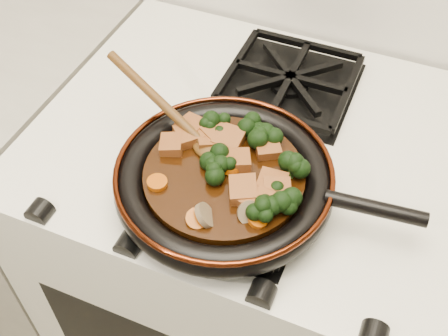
% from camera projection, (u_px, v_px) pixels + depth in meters
% --- Properties ---
extents(stove, '(0.76, 0.60, 0.90)m').
position_uv_depth(stove, '(253.00, 275.00, 1.28)').
color(stove, silver).
rests_on(stove, ground).
extents(burner_grate_front, '(0.23, 0.23, 0.03)m').
position_uv_depth(burner_grate_front, '(232.00, 192.00, 0.85)').
color(burner_grate_front, black).
rests_on(burner_grate_front, stove).
extents(burner_grate_back, '(0.23, 0.23, 0.03)m').
position_uv_depth(burner_grate_back, '(290.00, 81.00, 1.02)').
color(burner_grate_back, black).
rests_on(burner_grate_back, stove).
extents(skillet, '(0.45, 0.32, 0.05)m').
position_uv_depth(skillet, '(225.00, 180.00, 0.82)').
color(skillet, black).
rests_on(skillet, burner_grate_front).
extents(braising_sauce, '(0.24, 0.24, 0.02)m').
position_uv_depth(braising_sauce, '(224.00, 177.00, 0.82)').
color(braising_sauce, black).
rests_on(braising_sauce, skillet).
extents(tofu_cube_0, '(0.05, 0.05, 0.03)m').
position_uv_depth(tofu_cube_0, '(277.00, 191.00, 0.78)').
color(tofu_cube_0, brown).
rests_on(tofu_cube_0, braising_sauce).
extents(tofu_cube_1, '(0.06, 0.05, 0.03)m').
position_uv_depth(tofu_cube_1, '(217.00, 135.00, 0.85)').
color(tofu_cube_1, brown).
rests_on(tofu_cube_1, braising_sauce).
extents(tofu_cube_2, '(0.05, 0.05, 0.03)m').
position_uv_depth(tofu_cube_2, '(192.00, 127.00, 0.86)').
color(tofu_cube_2, brown).
rests_on(tofu_cube_2, braising_sauce).
extents(tofu_cube_3, '(0.04, 0.05, 0.02)m').
position_uv_depth(tofu_cube_3, '(172.00, 145.00, 0.84)').
color(tofu_cube_3, brown).
rests_on(tofu_cube_3, braising_sauce).
extents(tofu_cube_4, '(0.05, 0.05, 0.02)m').
position_uv_depth(tofu_cube_4, '(210.00, 141.00, 0.84)').
color(tofu_cube_4, brown).
rests_on(tofu_cube_4, braising_sauce).
extents(tofu_cube_5, '(0.06, 0.06, 0.02)m').
position_uv_depth(tofu_cube_5, '(189.00, 136.00, 0.85)').
color(tofu_cube_5, brown).
rests_on(tofu_cube_5, braising_sauce).
extents(tofu_cube_6, '(0.04, 0.04, 0.02)m').
position_uv_depth(tofu_cube_6, '(272.00, 184.00, 0.79)').
color(tofu_cube_6, brown).
rests_on(tofu_cube_6, braising_sauce).
extents(tofu_cube_7, '(0.05, 0.05, 0.02)m').
position_uv_depth(tofu_cube_7, '(237.00, 161.00, 0.82)').
color(tofu_cube_7, brown).
rests_on(tofu_cube_7, braising_sauce).
extents(tofu_cube_8, '(0.04, 0.05, 0.03)m').
position_uv_depth(tofu_cube_8, '(229.00, 140.00, 0.84)').
color(tofu_cube_8, brown).
rests_on(tofu_cube_8, braising_sauce).
extents(tofu_cube_9, '(0.05, 0.05, 0.03)m').
position_uv_depth(tofu_cube_9, '(257.00, 201.00, 0.77)').
color(tofu_cube_9, brown).
rests_on(tofu_cube_9, braising_sauce).
extents(tofu_cube_10, '(0.05, 0.05, 0.02)m').
position_uv_depth(tofu_cube_10, '(268.00, 148.00, 0.83)').
color(tofu_cube_10, brown).
rests_on(tofu_cube_10, braising_sauce).
extents(tofu_cube_11, '(0.05, 0.06, 0.03)m').
position_uv_depth(tofu_cube_11, '(243.00, 191.00, 0.78)').
color(tofu_cube_11, brown).
rests_on(tofu_cube_11, braising_sauce).
extents(broccoli_floret_0, '(0.08, 0.08, 0.06)m').
position_uv_depth(broccoli_floret_0, '(212.00, 170.00, 0.80)').
color(broccoli_floret_0, black).
rests_on(broccoli_floret_0, braising_sauce).
extents(broccoli_floret_1, '(0.08, 0.08, 0.06)m').
position_uv_depth(broccoli_floret_1, '(281.00, 200.00, 0.77)').
color(broccoli_floret_1, black).
rests_on(broccoli_floret_1, braising_sauce).
extents(broccoli_floret_2, '(0.08, 0.08, 0.05)m').
position_uv_depth(broccoli_floret_2, '(256.00, 131.00, 0.85)').
color(broccoli_floret_2, black).
rests_on(broccoli_floret_2, braising_sauce).
extents(broccoli_floret_3, '(0.08, 0.08, 0.07)m').
position_uv_depth(broccoli_floret_3, '(291.00, 169.00, 0.80)').
color(broccoli_floret_3, black).
rests_on(broccoli_floret_3, braising_sauce).
extents(broccoli_floret_4, '(0.07, 0.07, 0.07)m').
position_uv_depth(broccoli_floret_4, '(214.00, 127.00, 0.86)').
color(broccoli_floret_4, black).
rests_on(broccoli_floret_4, braising_sauce).
extents(broccoli_floret_5, '(0.09, 0.08, 0.07)m').
position_uv_depth(broccoli_floret_5, '(224.00, 162.00, 0.81)').
color(broccoli_floret_5, black).
rests_on(broccoli_floret_5, braising_sauce).
extents(broccoli_floret_6, '(0.08, 0.09, 0.06)m').
position_uv_depth(broccoli_floret_6, '(267.00, 142.00, 0.84)').
color(broccoli_floret_6, black).
rests_on(broccoli_floret_6, braising_sauce).
extents(broccoli_floret_7, '(0.07, 0.07, 0.07)m').
position_uv_depth(broccoli_floret_7, '(264.00, 209.00, 0.75)').
color(broccoli_floret_7, black).
rests_on(broccoli_floret_7, braising_sauce).
extents(broccoli_floret_8, '(0.09, 0.09, 0.07)m').
position_uv_depth(broccoli_floret_8, '(275.00, 200.00, 0.76)').
color(broccoli_floret_8, black).
rests_on(broccoli_floret_8, braising_sauce).
extents(carrot_coin_0, '(0.03, 0.03, 0.02)m').
position_uv_depth(carrot_coin_0, '(230.00, 168.00, 0.81)').
color(carrot_coin_0, '#A84504').
rests_on(carrot_coin_0, braising_sauce).
extents(carrot_coin_1, '(0.03, 0.03, 0.01)m').
position_uv_depth(carrot_coin_1, '(157.00, 183.00, 0.79)').
color(carrot_coin_1, '#A84504').
rests_on(carrot_coin_1, braising_sauce).
extents(carrot_coin_2, '(0.03, 0.03, 0.01)m').
position_uv_depth(carrot_coin_2, '(258.00, 219.00, 0.75)').
color(carrot_coin_2, '#A84504').
rests_on(carrot_coin_2, braising_sauce).
extents(carrot_coin_3, '(0.03, 0.03, 0.02)m').
position_uv_depth(carrot_coin_3, '(197.00, 219.00, 0.75)').
color(carrot_coin_3, '#A84504').
rests_on(carrot_coin_3, braising_sauce).
extents(carrot_coin_4, '(0.03, 0.03, 0.02)m').
position_uv_depth(carrot_coin_4, '(170.00, 142.00, 0.85)').
color(carrot_coin_4, '#A84504').
rests_on(carrot_coin_4, braising_sauce).
extents(mushroom_slice_0, '(0.04, 0.05, 0.03)m').
position_uv_depth(mushroom_slice_0, '(205.00, 215.00, 0.75)').
color(mushroom_slice_0, brown).
rests_on(mushroom_slice_0, braising_sauce).
extents(mushroom_slice_1, '(0.05, 0.04, 0.03)m').
position_uv_depth(mushroom_slice_1, '(250.00, 213.00, 0.76)').
color(mushroom_slice_1, brown).
rests_on(mushroom_slice_1, braising_sauce).
extents(mushroom_slice_2, '(0.05, 0.05, 0.02)m').
position_uv_depth(mushroom_slice_2, '(218.00, 129.00, 0.86)').
color(mushroom_slice_2, brown).
rests_on(mushroom_slice_2, braising_sauce).
extents(wooden_spoon, '(0.14, 0.07, 0.22)m').
position_uv_depth(wooden_spoon, '(181.00, 122.00, 0.85)').
color(wooden_spoon, '#4F3011').
rests_on(wooden_spoon, braising_sauce).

